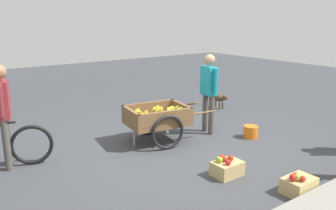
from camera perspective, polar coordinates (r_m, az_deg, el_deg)
The scene contains 8 objects.
ground_plane at distance 6.50m, azimuth 1.22°, elevation -6.60°, with size 24.00×24.00×0.00m, color #3D3F44.
fruit_cart at distance 6.56m, azimuth -1.67°, elevation -2.34°, with size 1.74×1.03×0.70m.
vendor_person at distance 6.99m, azimuth 6.68°, elevation 2.98°, with size 0.25×0.56×1.60m.
cyclist_person at distance 5.85m, azimuth -25.30°, elevation -0.34°, with size 0.29×0.60×1.63m.
dog at distance 9.08m, azimuth 8.29°, elevation 1.14°, with size 0.20×0.67×0.40m.
plastic_bucket at distance 7.06m, azimuth 13.32°, elevation -4.26°, with size 0.28×0.28×0.24m, color orange.
apple_crate at distance 5.37m, azimuth 9.56°, elevation -10.03°, with size 0.44×0.32×0.31m.
mixed_fruit_crate at distance 5.12m, azimuth 20.49°, elevation -12.07°, with size 0.44×0.32×0.32m.
Camera 1 is at (3.68, 4.83, 2.33)m, focal length 37.41 mm.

